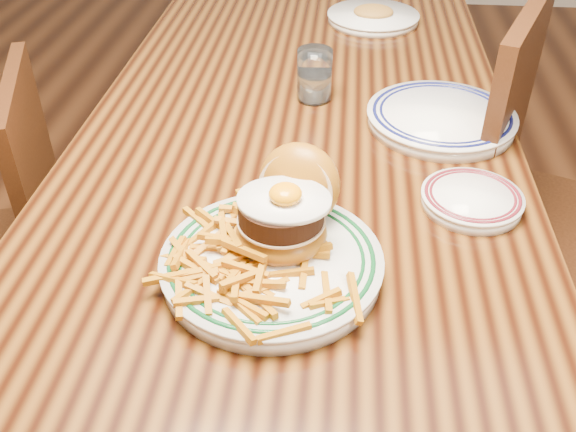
# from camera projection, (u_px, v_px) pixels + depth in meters

# --- Properties ---
(floor) EXTENTS (6.00, 6.00, 0.00)m
(floor) POSITION_uv_depth(u_px,v_px,m) (296.00, 364.00, 1.74)
(floor) COLOR black
(floor) RESTS_ON ground
(table) EXTENTS (0.85, 1.60, 0.75)m
(table) POSITION_uv_depth(u_px,v_px,m) (298.00, 156.00, 1.34)
(table) COLOR black
(table) RESTS_ON floor
(chair_left) EXTENTS (0.50, 0.50, 0.84)m
(chair_left) POSITION_uv_depth(u_px,v_px,m) (2.00, 247.00, 1.44)
(chair_left) COLOR #3F200D
(chair_left) RESTS_ON floor
(chair_right) EXTENTS (0.58, 0.58, 0.96)m
(chair_right) POSITION_uv_depth(u_px,v_px,m) (547.00, 213.00, 1.43)
(chair_right) COLOR #3F200D
(chair_right) RESTS_ON floor
(main_plate) EXTENTS (0.32, 0.34, 0.15)m
(main_plate) POSITION_uv_depth(u_px,v_px,m) (276.00, 243.00, 0.91)
(main_plate) COLOR white
(main_plate) RESTS_ON table
(side_plate) EXTENTS (0.17, 0.17, 0.03)m
(side_plate) POSITION_uv_depth(u_px,v_px,m) (472.00, 199.00, 1.04)
(side_plate) COLOR white
(side_plate) RESTS_ON table
(rear_plate) EXTENTS (0.29, 0.29, 0.03)m
(rear_plate) POSITION_uv_depth(u_px,v_px,m) (441.00, 117.00, 1.26)
(rear_plate) COLOR white
(rear_plate) RESTS_ON table
(water_glass) EXTENTS (0.07, 0.07, 0.11)m
(water_glass) POSITION_uv_depth(u_px,v_px,m) (314.00, 78.00, 1.33)
(water_glass) COLOR white
(water_glass) RESTS_ON table
(far_plate) EXTENTS (0.25, 0.25, 0.04)m
(far_plate) POSITION_uv_depth(u_px,v_px,m) (373.00, 17.00, 1.72)
(far_plate) COLOR white
(far_plate) RESTS_ON table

